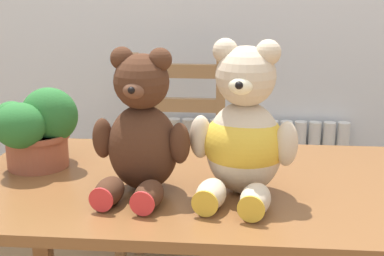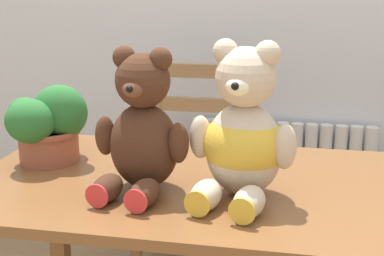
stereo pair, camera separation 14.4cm
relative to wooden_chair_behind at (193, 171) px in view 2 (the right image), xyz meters
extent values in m
cylinder|color=silver|center=(-0.04, 0.35, -0.16)|extent=(0.06, 0.06, 0.62)
cylinder|color=silver|center=(0.03, 0.35, -0.16)|extent=(0.06, 0.06, 0.62)
cylinder|color=silver|center=(0.10, 0.35, -0.16)|extent=(0.06, 0.06, 0.62)
cylinder|color=silver|center=(0.16, 0.35, -0.16)|extent=(0.06, 0.06, 0.62)
cylinder|color=silver|center=(0.23, 0.35, -0.16)|extent=(0.06, 0.06, 0.62)
cylinder|color=silver|center=(0.30, 0.35, -0.16)|extent=(0.06, 0.06, 0.62)
cylinder|color=silver|center=(0.37, 0.35, -0.16)|extent=(0.06, 0.06, 0.62)
cylinder|color=silver|center=(0.44, 0.35, -0.16)|extent=(0.06, 0.06, 0.62)
cylinder|color=silver|center=(0.51, 0.35, -0.16)|extent=(0.06, 0.06, 0.62)
cylinder|color=silver|center=(0.57, 0.35, -0.16)|extent=(0.06, 0.06, 0.62)
cylinder|color=silver|center=(0.64, 0.35, -0.16)|extent=(0.06, 0.06, 0.62)
cylinder|color=silver|center=(0.71, 0.35, -0.16)|extent=(0.06, 0.06, 0.62)
cylinder|color=silver|center=(0.78, 0.35, -0.16)|extent=(0.06, 0.06, 0.62)
cube|color=silver|center=(0.37, 0.35, -0.45)|extent=(0.89, 0.10, 0.04)
cube|color=brown|center=(0.21, -0.71, 0.22)|extent=(1.46, 0.78, 0.03)
cube|color=brown|center=(-0.47, -0.37, -0.13)|extent=(0.06, 0.06, 0.68)
cube|color=#997047|center=(0.00, -0.05, -0.03)|extent=(0.43, 0.41, 0.03)
cube|color=#997047|center=(0.19, -0.24, -0.26)|extent=(0.04, 0.04, 0.43)
cube|color=#997047|center=(-0.19, -0.24, -0.26)|extent=(0.04, 0.04, 0.43)
cube|color=#997047|center=(0.19, 0.13, 0.01)|extent=(0.04, 0.04, 0.97)
cube|color=#997047|center=(-0.19, 0.13, 0.01)|extent=(0.04, 0.04, 0.97)
cube|color=#997047|center=(0.00, 0.13, 0.42)|extent=(0.35, 0.03, 0.06)
cube|color=#997047|center=(0.00, 0.13, 0.27)|extent=(0.35, 0.03, 0.06)
ellipsoid|color=#472819|center=(0.01, -0.79, 0.36)|extent=(0.22, 0.19, 0.24)
sphere|color=#472819|center=(0.01, -0.79, 0.54)|extent=(0.15, 0.15, 0.15)
sphere|color=#472819|center=(0.07, -0.79, 0.60)|extent=(0.06, 0.06, 0.06)
sphere|color=#472819|center=(-0.04, -0.78, 0.60)|extent=(0.06, 0.06, 0.06)
ellipsoid|color=brown|center=(0.01, -0.84, 0.53)|extent=(0.07, 0.06, 0.05)
sphere|color=black|center=(0.00, -0.87, 0.53)|extent=(0.02, 0.02, 0.02)
ellipsoid|color=#472819|center=(0.12, -0.82, 0.38)|extent=(0.06, 0.06, 0.11)
ellipsoid|color=#472819|center=(-0.10, -0.79, 0.38)|extent=(0.06, 0.06, 0.11)
ellipsoid|color=#472819|center=(0.05, -0.92, 0.27)|extent=(0.09, 0.13, 0.07)
cylinder|color=red|center=(0.04, -0.97, 0.27)|extent=(0.06, 0.01, 0.06)
ellipsoid|color=#472819|center=(-0.06, -0.90, 0.27)|extent=(0.09, 0.13, 0.07)
cylinder|color=red|center=(-0.06, -0.96, 0.27)|extent=(0.06, 0.01, 0.06)
ellipsoid|color=beige|center=(0.29, -0.79, 0.36)|extent=(0.24, 0.21, 0.26)
sphere|color=beige|center=(0.29, -0.79, 0.56)|extent=(0.16, 0.16, 0.16)
sphere|color=beige|center=(0.35, -0.80, 0.62)|extent=(0.07, 0.07, 0.07)
sphere|color=beige|center=(0.24, -0.77, 0.62)|extent=(0.07, 0.07, 0.07)
ellipsoid|color=white|center=(0.28, -0.84, 0.55)|extent=(0.08, 0.07, 0.05)
sphere|color=black|center=(0.27, -0.87, 0.55)|extent=(0.02, 0.02, 0.02)
ellipsoid|color=beige|center=(0.40, -0.83, 0.39)|extent=(0.07, 0.07, 0.12)
ellipsoid|color=beige|center=(0.17, -0.78, 0.39)|extent=(0.07, 0.07, 0.12)
ellipsoid|color=beige|center=(0.32, -0.93, 0.27)|extent=(0.10, 0.14, 0.08)
cylinder|color=gold|center=(0.31, -0.99, 0.27)|extent=(0.07, 0.02, 0.07)
ellipsoid|color=beige|center=(0.21, -0.90, 0.27)|extent=(0.10, 0.14, 0.08)
cylinder|color=gold|center=(0.20, -0.96, 0.27)|extent=(0.07, 0.02, 0.07)
ellipsoid|color=gold|center=(0.29, -0.79, 0.38)|extent=(0.26, 0.23, 0.18)
cylinder|color=#9E5138|center=(-0.35, -0.63, 0.29)|extent=(0.19, 0.19, 0.11)
cylinder|color=#9E5138|center=(-0.35, -0.63, 0.34)|extent=(0.20, 0.20, 0.02)
ellipsoid|color=#286B2D|center=(-0.30, -0.63, 0.40)|extent=(0.18, 0.13, 0.17)
ellipsoid|color=#286B2D|center=(-0.34, -0.57, 0.38)|extent=(0.17, 0.16, 0.12)
ellipsoid|color=#286B2D|center=(-0.42, -0.64, 0.40)|extent=(0.11, 0.10, 0.09)
ellipsoid|color=#286B2D|center=(-0.37, -0.71, 0.39)|extent=(0.16, 0.13, 0.14)
camera|label=1|loc=(0.28, -2.17, 0.80)|focal=50.00mm
camera|label=2|loc=(0.42, -2.15, 0.80)|focal=50.00mm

